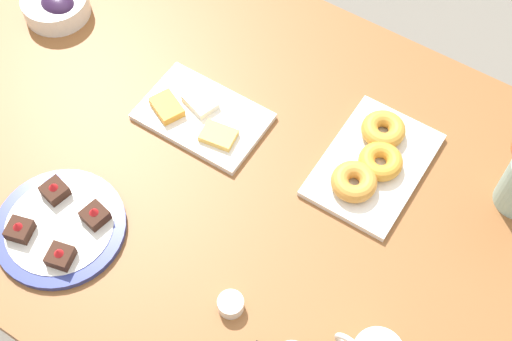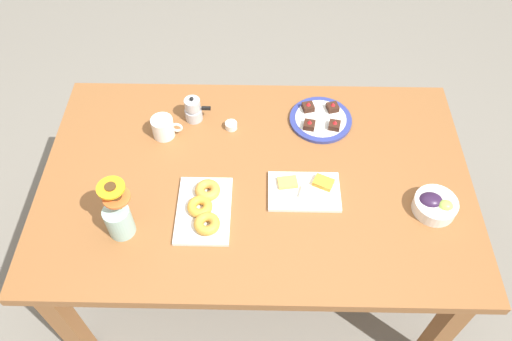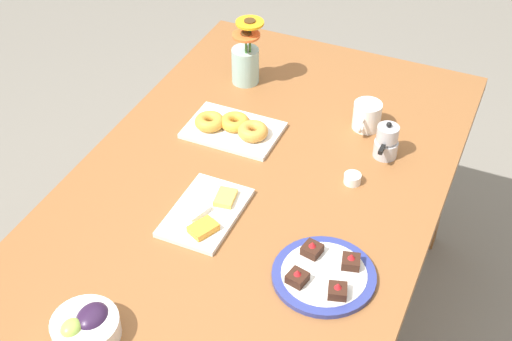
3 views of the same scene
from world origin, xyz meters
The scene contains 7 objects.
ground_plane centered at (0.00, 0.00, 0.00)m, with size 6.00×6.00×0.00m, color slate.
dining_table centered at (0.00, 0.00, 0.65)m, with size 1.60×1.00×0.74m.
grape_bowl centered at (0.63, -0.13, 0.77)m, with size 0.15×0.15×0.07m.
cheese_platter centered at (0.18, -0.07, 0.75)m, with size 0.26×0.17×0.03m.
croissant_platter centered at (-0.18, -0.16, 0.76)m, with size 0.19×0.28×0.05m.
jam_cup_honey centered at (-0.10, 0.25, 0.76)m, with size 0.05×0.05×0.03m.
dessert_plate centered at (0.26, 0.29, 0.75)m, with size 0.25×0.25×0.05m.
Camera 1 is at (-0.39, 0.60, 1.97)m, focal length 50.00 mm.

